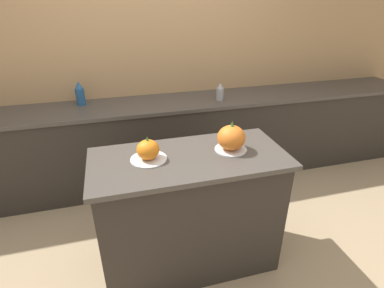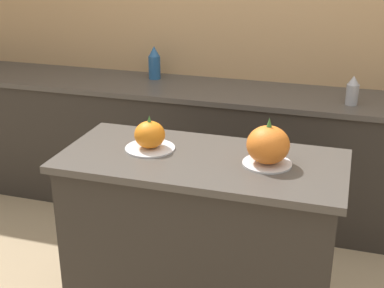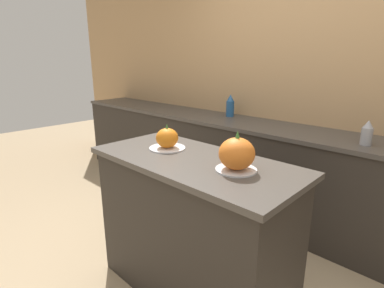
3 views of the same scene
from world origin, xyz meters
name	(u,v)px [view 3 (image 3 of 3)]	position (x,y,z in m)	size (l,w,h in m)	color
wall_back	(309,89)	(0.00, 1.57, 1.25)	(8.00, 0.06, 2.50)	tan
kitchen_island	(193,228)	(0.00, 0.00, 0.48)	(1.32, 0.62, 0.95)	#2D2823
back_counter	(285,177)	(0.00, 1.24, 0.46)	(6.00, 0.60, 0.92)	#2D2823
pumpkin_cake_left	(167,139)	(-0.27, 0.03, 1.01)	(0.24, 0.24, 0.17)	silver
pumpkin_cake_right	(237,154)	(0.30, 0.02, 1.04)	(0.22, 0.22, 0.22)	silver
bottle_tall	(230,106)	(-0.76, 1.38, 1.03)	(0.09, 0.09, 0.24)	#235184
bottle_short	(367,133)	(0.63, 1.15, 1.01)	(0.08, 0.08, 0.18)	#99999E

